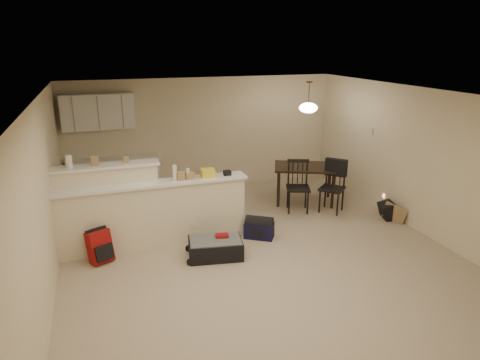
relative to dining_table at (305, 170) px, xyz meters
name	(u,v)px	position (x,y,z in m)	size (l,w,h in m)	color
room	(261,180)	(-1.74, -1.93, 0.56)	(7.00, 7.02, 2.50)	tan
breakfast_bar	(138,211)	(-3.50, -0.95, -0.08)	(3.08, 0.58, 1.39)	beige
upper_cabinets	(98,112)	(-3.94, 1.39, 1.21)	(1.40, 0.34, 0.70)	white
kitchen_counter	(115,182)	(-3.74, 1.26, -0.24)	(1.80, 0.60, 0.90)	white
thermostat	(371,131)	(1.24, -0.38, 0.81)	(0.02, 0.12, 0.12)	beige
jar	(69,161)	(-4.45, -0.81, 0.80)	(0.10, 0.10, 0.20)	silver
cereal_box	(95,161)	(-4.08, -0.81, 0.78)	(0.10, 0.07, 0.16)	#997C4F
small_box	(126,159)	(-3.61, -0.81, 0.76)	(0.08, 0.06, 0.12)	#997C4F
bottle_a	(175,173)	(-2.89, -1.03, 0.53)	(0.07, 0.07, 0.26)	silver
bottle_b	(188,174)	(-2.67, -1.03, 0.49)	(0.06, 0.06, 0.18)	silver
bag_lump	(208,173)	(-2.34, -1.03, 0.47)	(0.22, 0.18, 0.14)	#997C4F
pouch	(227,173)	(-2.00, -1.03, 0.44)	(0.12, 0.10, 0.08)	#997C4F
extra_item_x	(190,176)	(-2.64, -1.03, 0.46)	(0.14, 0.10, 0.11)	#997C4F
extra_item_y	(181,176)	(-2.79, -1.03, 0.47)	(0.13, 0.10, 0.14)	#997C4F
dining_table	(305,170)	(0.00, 0.00, 0.00)	(1.48, 1.27, 0.78)	black
pendant_lamp	(308,107)	(0.00, 0.00, 1.30)	(0.36, 0.36, 0.62)	brown
dining_chair_near	(298,187)	(-0.36, -0.43, -0.18)	(0.45, 0.43, 1.02)	black
dining_chair_far	(332,187)	(0.25, -0.67, -0.18)	(0.45, 0.42, 1.02)	black
suitcase	(215,248)	(-2.42, -1.73, -0.55)	(0.83, 0.54, 0.28)	black
red_backpack	(100,246)	(-4.14, -1.32, -0.44)	(0.33, 0.21, 0.50)	maroon
navy_duffel	(259,230)	(-1.53, -1.32, -0.55)	(0.49, 0.27, 0.27)	#121034
black_daypack	(388,211)	(1.11, -1.32, -0.53)	(0.35, 0.25, 0.31)	black
cardboard_sheet	(394,214)	(1.11, -1.51, -0.52)	(0.44, 0.02, 0.33)	#997C4F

